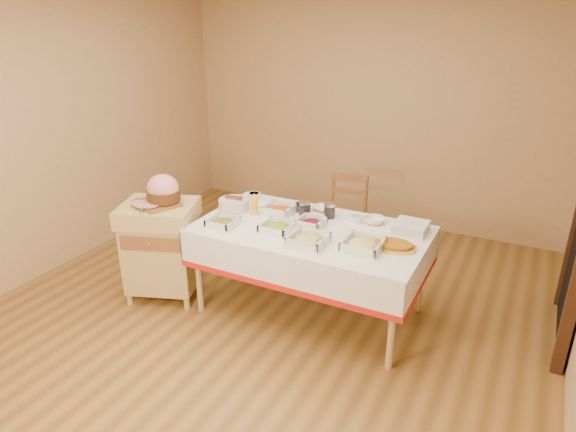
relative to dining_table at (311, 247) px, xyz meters
The scene contains 22 objects.
room_shell 0.82m from the dining_table, 135.00° to the right, with size 5.00×5.00×5.00m.
dining_table is the anchor object (origin of this frame).
butcher_cart 1.31m from the dining_table, 164.33° to the right, with size 0.75×0.69×0.86m.
dining_chair 1.05m from the dining_table, 95.47° to the left, with size 0.43×0.42×0.88m.
ham_on_board 1.31m from the dining_table, 165.21° to the right, with size 0.39×0.37×0.26m.
serving_dish_a 0.73m from the dining_table, 156.94° to the right, with size 0.22×0.22×0.10m.
serving_dish_b 0.33m from the dining_table, 143.21° to the right, with size 0.24×0.24×0.10m.
serving_dish_c 0.35m from the dining_table, 69.66° to the right, with size 0.27×0.27×0.11m.
serving_dish_d 0.55m from the dining_table, 18.10° to the right, with size 0.28×0.28×0.10m.
serving_dish_e 0.45m from the dining_table, 156.12° to the left, with size 0.24×0.23×0.11m.
serving_dish_f 0.20m from the dining_table, 112.03° to the left, with size 0.21×0.20×0.10m.
small_bowl_left 0.86m from the dining_table, 153.24° to the left, with size 0.12×0.12×0.05m.
small_bowl_mid 0.44m from the dining_table, 126.17° to the left, with size 0.14×0.14×0.06m.
small_bowl_right 0.44m from the dining_table, 47.20° to the left, with size 0.11×0.11×0.05m.
bowl_white_imported 0.44m from the dining_table, 101.45° to the left, with size 0.15×0.15×0.04m, color silver.
bowl_small_imported 0.56m from the dining_table, 38.50° to the left, with size 0.17×0.17×0.05m, color silver.
preserve_jar_left 0.33m from the dining_table, 126.72° to the left, with size 0.10×0.10×0.13m.
preserve_jar_right 0.36m from the dining_table, 81.49° to the left, with size 0.10×0.10×0.13m.
mustard_bottle 0.61m from the dining_table, behind, with size 0.06×0.06×0.19m.
bread_basket 0.80m from the dining_table, behind, with size 0.26×0.26×0.12m.
plate_stack 0.81m from the dining_table, 22.50° to the left, with size 0.25×0.25×0.08m.
brass_platter 0.71m from the dining_table, ahead, with size 0.32×0.23×0.04m.
Camera 1 is at (1.84, -3.10, 2.41)m, focal length 32.00 mm.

